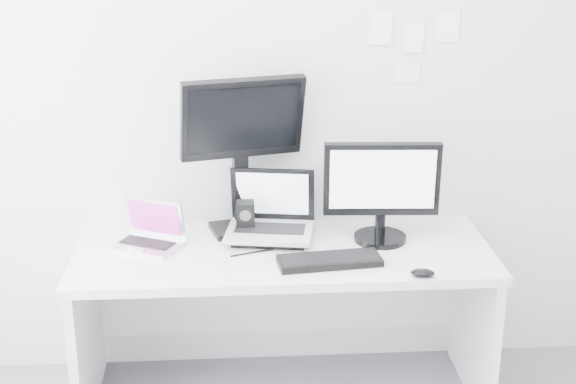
{
  "coord_description": "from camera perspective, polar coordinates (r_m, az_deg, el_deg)",
  "views": [
    {
      "loc": [
        -0.2,
        -2.08,
        2.17
      ],
      "look_at": [
        0.02,
        1.23,
        1.0
      ],
      "focal_mm": 52.48,
      "sensor_mm": 36.0,
      "label": 1
    }
  ],
  "objects": [
    {
      "name": "back_wall",
      "position": [
        3.78,
        -0.68,
        6.88
      ],
      "size": [
        3.6,
        0.0,
        3.6
      ],
      "primitive_type": "plane",
      "rotation": [
        1.57,
        0.0,
        0.0
      ],
      "color": "silver",
      "rests_on": "ground"
    },
    {
      "name": "dell_laptop",
      "position": [
        3.67,
        -1.27,
        -1.07
      ],
      "size": [
        0.42,
        0.35,
        0.31
      ],
      "primitive_type": "cube",
      "rotation": [
        0.0,
        0.0,
        -0.16
      ],
      "color": "#B3B5BA",
      "rests_on": "desk"
    },
    {
      "name": "wall_note_3",
      "position": [
        3.83,
        8.1,
        7.94
      ],
      "size": [
        0.11,
        0.0,
        0.08
      ],
      "primitive_type": "cube",
      "color": "white",
      "rests_on": "back_wall"
    },
    {
      "name": "wall_note_0",
      "position": [
        3.77,
        6.27,
        10.92
      ],
      "size": [
        0.1,
        0.0,
        0.14
      ],
      "primitive_type": "cube",
      "color": "white",
      "rests_on": "back_wall"
    },
    {
      "name": "desk",
      "position": [
        3.79,
        -0.33,
        -8.99
      ],
      "size": [
        1.8,
        0.7,
        0.73
      ],
      "primitive_type": "cube",
      "color": "silver",
      "rests_on": "ground"
    },
    {
      "name": "rear_monitor",
      "position": [
        3.72,
        -3.15,
        2.65
      ],
      "size": [
        0.57,
        0.32,
        0.74
      ],
      "primitive_type": "cube",
      "rotation": [
        0.0,
        0.0,
        0.25
      ],
      "color": "black",
      "rests_on": "desk"
    },
    {
      "name": "macbook",
      "position": [
        3.66,
        -9.69,
        -2.2
      ],
      "size": [
        0.35,
        0.32,
        0.21
      ],
      "primitive_type": "cube",
      "rotation": [
        0.0,
        0.0,
        -0.46
      ],
      "color": "silver",
      "rests_on": "desk"
    },
    {
      "name": "keyboard",
      "position": [
        3.5,
        2.83,
        -4.67
      ],
      "size": [
        0.44,
        0.2,
        0.03
      ],
      "primitive_type": "cube",
      "rotation": [
        0.0,
        0.0,
        0.12
      ],
      "color": "black",
      "rests_on": "desk"
    },
    {
      "name": "speaker",
      "position": [
        3.75,
        -2.91,
        -1.85
      ],
      "size": [
        0.1,
        0.1,
        0.16
      ],
      "primitive_type": "cube",
      "rotation": [
        0.0,
        0.0,
        -0.34
      ],
      "color": "black",
      "rests_on": "desk"
    },
    {
      "name": "mouse",
      "position": [
        3.42,
        9.1,
        -5.44
      ],
      "size": [
        0.1,
        0.07,
        0.03
      ],
      "primitive_type": "ellipsoid",
      "rotation": [
        0.0,
        0.0,
        -0.14
      ],
      "color": "black",
      "rests_on": "desk"
    },
    {
      "name": "samsung_monitor",
      "position": [
        3.67,
        6.37,
        0.07
      ],
      "size": [
        0.52,
        0.26,
        0.46
      ],
      "primitive_type": "cube",
      "rotation": [
        0.0,
        0.0,
        -0.06
      ],
      "color": "black",
      "rests_on": "desk"
    },
    {
      "name": "wall_note_2",
      "position": [
        3.83,
        10.78,
        10.99
      ],
      "size": [
        0.1,
        0.0,
        0.14
      ],
      "primitive_type": "cube",
      "color": "white",
      "rests_on": "back_wall"
    },
    {
      "name": "wall_note_1",
      "position": [
        3.81,
        8.51,
        10.3
      ],
      "size": [
        0.09,
        0.0,
        0.13
      ],
      "primitive_type": "cube",
      "color": "white",
      "rests_on": "back_wall"
    }
  ]
}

